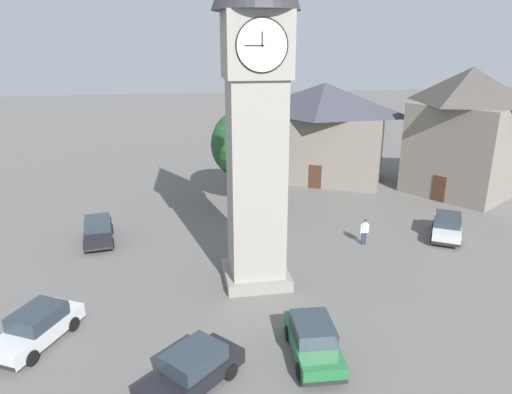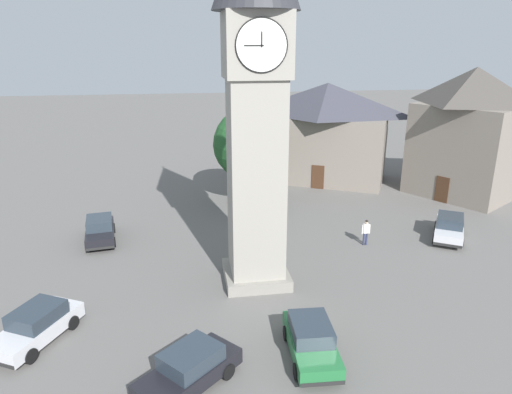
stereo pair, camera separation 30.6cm
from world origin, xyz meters
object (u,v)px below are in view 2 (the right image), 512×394
at_px(car_silver_kerb, 37,325).
at_px(car_red_corner, 311,340).
at_px(car_black_far, 100,230).
at_px(clock_tower, 256,64).
at_px(building_shop_left, 469,132).
at_px(tree, 249,144).
at_px(building_terrace_right, 326,131).
at_px(car_blue_kerb, 189,369).
at_px(car_white_side, 449,228).
at_px(pedestrian, 366,230).

relative_size(car_silver_kerb, car_red_corner, 1.05).
bearing_deg(car_black_far, clock_tower, 143.61).
xyz_separation_m(car_red_corner, building_shop_left, (-18.31, -18.86, 4.56)).
height_order(tree, building_terrace_right, building_terrace_right).
xyz_separation_m(car_blue_kerb, building_shop_left, (-23.22, -19.85, 4.56)).
distance_m(tree, building_shop_left, 18.01).
distance_m(car_white_side, building_terrace_right, 15.76).
bearing_deg(car_silver_kerb, clock_tower, -158.96).
xyz_separation_m(clock_tower, car_white_side, (-13.35, -3.54, -10.50)).
xyz_separation_m(clock_tower, building_shop_left, (-19.50, -12.13, -5.94)).
bearing_deg(pedestrian, building_terrace_right, -97.04).
bearing_deg(car_blue_kerb, pedestrian, -135.35).
xyz_separation_m(clock_tower, car_black_far, (9.13, -6.72, -10.50)).
height_order(car_blue_kerb, car_white_side, same).
distance_m(car_white_side, car_black_far, 22.70).
height_order(car_blue_kerb, tree, tree).
height_order(car_white_side, building_shop_left, building_shop_left).
bearing_deg(clock_tower, car_red_corner, 100.03).
distance_m(car_blue_kerb, pedestrian, 15.84).
height_order(car_black_far, tree, tree).
bearing_deg(car_silver_kerb, car_white_side, -162.43).
bearing_deg(car_black_far, tree, -149.94).
xyz_separation_m(car_red_corner, car_white_side, (-12.16, -10.26, 0.00)).
bearing_deg(car_red_corner, car_black_far, -52.51).
bearing_deg(car_red_corner, pedestrian, -122.11).
bearing_deg(building_shop_left, building_terrace_right, -31.49).
relative_size(car_silver_kerb, tree, 0.59).
relative_size(tree, building_shop_left, 0.72).
relative_size(car_blue_kerb, tree, 0.56).
height_order(clock_tower, building_terrace_right, clock_tower).
xyz_separation_m(car_black_far, building_terrace_right, (-18.52, -11.60, 3.76)).
xyz_separation_m(car_silver_kerb, building_terrace_right, (-19.49, -22.21, 3.76)).
bearing_deg(car_blue_kerb, car_silver_kerb, -31.01).
distance_m(car_red_corner, building_shop_left, 26.68).
bearing_deg(car_blue_kerb, tree, -104.25).
bearing_deg(car_silver_kerb, car_black_far, -95.23).
height_order(pedestrian, tree, tree).
relative_size(car_white_side, tree, 0.58).
distance_m(car_red_corner, car_white_side, 15.91).
height_order(car_red_corner, building_shop_left, building_shop_left).
height_order(car_red_corner, tree, tree).
distance_m(pedestrian, building_terrace_right, 15.43).
relative_size(car_silver_kerb, car_white_side, 1.01).
bearing_deg(clock_tower, building_shop_left, -148.11).
xyz_separation_m(clock_tower, car_blue_kerb, (3.72, 7.72, -10.50)).
bearing_deg(clock_tower, car_black_far, -36.39).
bearing_deg(car_blue_kerb, car_red_corner, -168.54).
bearing_deg(car_black_far, car_blue_kerb, 110.52).
distance_m(car_silver_kerb, car_white_side, 24.59).
distance_m(car_blue_kerb, car_red_corner, 5.01).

